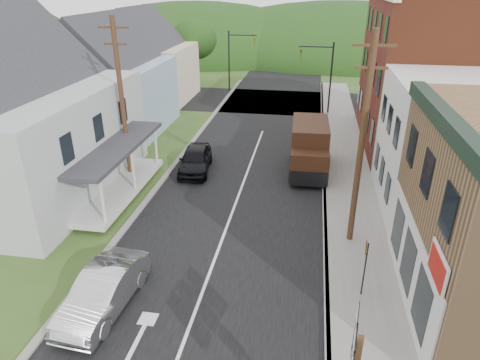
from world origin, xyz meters
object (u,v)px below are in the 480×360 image
at_px(silver_sedan, 104,291).
at_px(dark_sedan, 195,159).
at_px(delivery_van, 309,148).
at_px(warning_sign, 365,260).

xyz_separation_m(silver_sedan, dark_sedan, (0.02, 12.20, 0.00)).
relative_size(dark_sedan, delivery_van, 0.81).
distance_m(dark_sedan, warning_sign, 13.52).
relative_size(silver_sedan, dark_sedan, 1.03).
bearing_deg(dark_sedan, silver_sedan, -96.88).
xyz_separation_m(silver_sedan, warning_sign, (8.92, 2.07, 0.91)).
height_order(silver_sedan, delivery_van, delivery_van).
height_order(delivery_van, warning_sign, delivery_van).
bearing_deg(silver_sedan, dark_sedan, 94.20).
bearing_deg(delivery_van, dark_sedan, -172.71).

